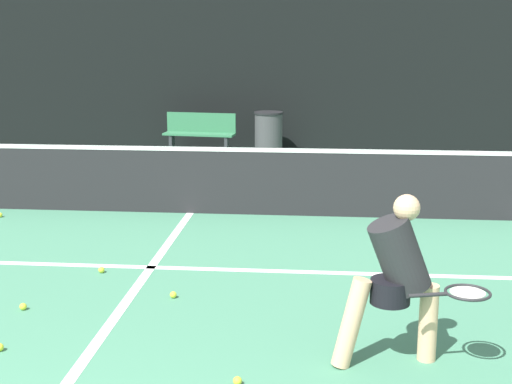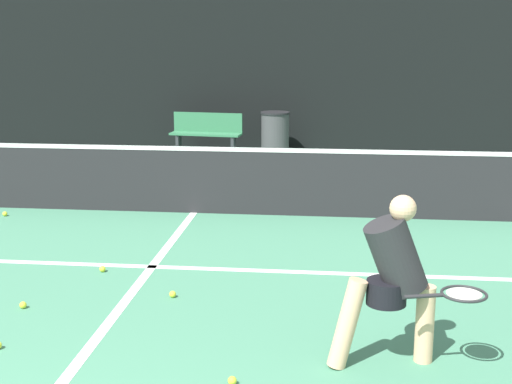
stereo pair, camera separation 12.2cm
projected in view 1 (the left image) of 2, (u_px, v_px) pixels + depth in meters
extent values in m
cube|color=white|center=(151.00, 267.00, 7.76)|extent=(8.25, 0.10, 0.01)
cube|color=white|center=(129.00, 298.00, 6.86)|extent=(0.10, 6.59, 0.01)
cube|color=#232326|center=(190.00, 180.00, 9.96)|extent=(11.00, 0.02, 0.95)
cube|color=white|center=(189.00, 149.00, 9.86)|extent=(11.00, 0.03, 0.06)
cube|color=black|center=(236.00, 64.00, 15.05)|extent=(24.00, 0.06, 3.64)
cylinder|color=#DBAD84|center=(428.00, 323.00, 5.53)|extent=(0.15, 0.15, 0.62)
cylinder|color=#DBAD84|center=(351.00, 323.00, 5.42)|extent=(0.33, 0.22, 0.72)
cylinder|color=black|center=(390.00, 291.00, 5.42)|extent=(0.31, 0.31, 0.19)
cylinder|color=#262628|center=(399.00, 256.00, 5.37)|extent=(0.51, 0.37, 0.67)
sphere|color=#DBAD84|center=(407.00, 208.00, 5.29)|extent=(0.20, 0.20, 0.20)
cylinder|color=#262628|center=(428.00, 295.00, 5.21)|extent=(0.30, 0.10, 0.03)
torus|color=#262628|center=(468.00, 292.00, 5.26)|extent=(0.42, 0.42, 0.02)
cylinder|color=beige|center=(468.00, 292.00, 5.26)|extent=(0.32, 0.32, 0.01)
sphere|color=#D1E033|center=(101.00, 270.00, 7.58)|extent=(0.07, 0.07, 0.07)
sphere|color=#D1E033|center=(237.00, 381.00, 5.19)|extent=(0.07, 0.07, 0.07)
sphere|color=#D1E033|center=(0.00, 215.00, 9.83)|extent=(0.07, 0.07, 0.07)
sphere|color=#D1E033|center=(23.00, 307.00, 6.58)|extent=(0.07, 0.07, 0.07)
sphere|color=#D1E033|center=(173.00, 295.00, 6.87)|extent=(0.07, 0.07, 0.07)
sphere|color=#D1E033|center=(0.00, 347.00, 5.74)|extent=(0.07, 0.07, 0.07)
cube|color=#33724C|center=(199.00, 134.00, 14.56)|extent=(1.50, 0.53, 0.04)
cube|color=#33724C|center=(201.00, 123.00, 14.68)|extent=(1.46, 0.21, 0.42)
cube|color=#333338|center=(172.00, 144.00, 14.73)|extent=(0.06, 0.32, 0.44)
cube|color=#333338|center=(227.00, 146.00, 14.49)|extent=(0.06, 0.32, 0.44)
cylinder|color=#3F3F42|center=(269.00, 135.00, 14.60)|extent=(0.57, 0.57, 0.85)
cylinder|color=black|center=(269.00, 113.00, 14.50)|extent=(0.59, 0.59, 0.04)
cube|color=maroon|center=(230.00, 111.00, 18.84)|extent=(1.89, 4.55, 0.83)
cube|color=#1E2328|center=(229.00, 86.00, 18.47)|extent=(1.59, 2.73, 0.56)
cylinder|color=black|center=(266.00, 110.00, 20.20)|extent=(0.18, 0.60, 0.60)
cylinder|color=black|center=(257.00, 123.00, 17.38)|extent=(0.18, 0.60, 0.60)
cylinder|color=brown|center=(24.00, 65.00, 21.41)|extent=(0.28, 0.28, 2.97)
cube|color=beige|center=(277.00, 16.00, 28.02)|extent=(36.00, 2.40, 6.07)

